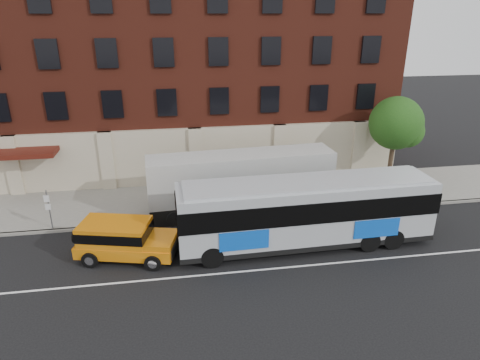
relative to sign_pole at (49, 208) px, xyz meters
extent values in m
plane|color=black|center=(8.50, -6.15, -1.45)|extent=(120.00, 120.00, 0.00)
cube|color=gray|center=(8.50, 2.85, -1.38)|extent=(60.00, 6.00, 0.15)
cube|color=gray|center=(8.50, -0.15, -1.38)|extent=(60.00, 0.25, 0.15)
cube|color=white|center=(8.50, -5.65, -1.45)|extent=(60.00, 0.12, 0.01)
cube|color=maroon|center=(8.50, 10.85, 6.20)|extent=(30.00, 10.00, 15.00)
cube|color=#B7AB92|center=(8.50, 5.70, 0.70)|extent=(30.00, 0.35, 4.00)
cube|color=#4A150D|center=(-2.50, 4.85, 1.80)|extent=(4.20, 2.20, 0.30)
cube|color=#B7AB92|center=(-3.50, 5.60, 0.70)|extent=(0.90, 0.55, 4.00)
cube|color=#B7AB92|center=(2.50, 5.60, 0.70)|extent=(0.90, 0.55, 4.00)
cube|color=#B7AB92|center=(8.50, 5.60, 0.70)|extent=(0.90, 0.55, 4.00)
cube|color=#B7AB92|center=(14.50, 5.60, 0.70)|extent=(0.90, 0.55, 4.00)
cube|color=#B7AB92|center=(20.50, 5.60, 0.70)|extent=(0.90, 0.55, 4.00)
cube|color=black|center=(-0.25, 5.77, 4.50)|extent=(1.30, 0.20, 1.80)
cube|color=black|center=(3.25, 5.77, 4.50)|extent=(1.30, 0.20, 1.80)
cube|color=black|center=(6.75, 5.77, 4.50)|extent=(1.30, 0.20, 1.80)
cube|color=black|center=(10.25, 5.77, 4.50)|extent=(1.30, 0.20, 1.80)
cube|color=black|center=(13.75, 5.77, 4.50)|extent=(1.30, 0.20, 1.80)
cube|color=black|center=(17.25, 5.77, 4.50)|extent=(1.30, 0.20, 1.80)
cube|color=black|center=(20.75, 5.77, 4.50)|extent=(1.30, 0.20, 1.80)
cube|color=black|center=(-0.25, 5.77, 7.70)|extent=(1.30, 0.20, 1.80)
cube|color=black|center=(3.25, 5.77, 7.70)|extent=(1.30, 0.20, 1.80)
cube|color=black|center=(6.75, 5.77, 7.70)|extent=(1.30, 0.20, 1.80)
cube|color=black|center=(10.25, 5.77, 7.70)|extent=(1.30, 0.20, 1.80)
cube|color=black|center=(13.75, 5.77, 7.70)|extent=(1.30, 0.20, 1.80)
cube|color=black|center=(17.25, 5.77, 7.70)|extent=(1.30, 0.20, 1.80)
cube|color=black|center=(20.75, 5.77, 7.70)|extent=(1.30, 0.20, 1.80)
cube|color=black|center=(-2.00, 5.63, 0.30)|extent=(2.60, 0.15, 2.80)
cube|color=black|center=(4.00, 5.63, 0.30)|extent=(2.60, 0.15, 2.80)
cube|color=black|center=(10.00, 5.63, 0.30)|extent=(2.60, 0.15, 2.80)
cube|color=black|center=(16.00, 5.63, 0.30)|extent=(2.60, 0.15, 2.80)
cylinder|color=slate|center=(0.00, 0.05, -0.20)|extent=(0.07, 0.07, 2.50)
cube|color=silver|center=(0.00, -0.10, 0.60)|extent=(0.30, 0.03, 0.40)
cube|color=silver|center=(0.00, -0.10, 0.10)|extent=(0.30, 0.03, 0.35)
cylinder|color=#3A2D1D|center=(22.00, 3.35, 0.20)|extent=(0.32, 0.32, 3.00)
sphere|color=#143F12|center=(22.00, 3.35, 3.10)|extent=(3.60, 3.60, 3.60)
sphere|color=#143F12|center=(22.70, 2.95, 2.60)|extent=(2.20, 2.20, 2.20)
sphere|color=#143F12|center=(21.40, 3.75, 2.70)|extent=(2.00, 2.00, 2.00)
cube|color=#AFB5BB|center=(13.64, -3.63, 0.50)|extent=(13.28, 3.06, 3.14)
cube|color=black|center=(13.64, -3.63, -0.96)|extent=(13.34, 3.11, 0.28)
cube|color=#AFB5BB|center=(13.64, -3.63, 2.13)|extent=(12.61, 2.71, 0.13)
cube|color=black|center=(13.64, -3.63, 1.03)|extent=(13.37, 3.15, 1.10)
cube|color=blue|center=(10.15, -5.12, -0.07)|extent=(2.42, 0.10, 0.99)
cube|color=blue|center=(16.92, -2.15, -0.07)|extent=(2.42, 0.10, 0.99)
cylinder|color=black|center=(8.60, -4.99, -0.90)|extent=(1.11, 0.36, 1.10)
cylinder|color=black|center=(8.55, -2.50, -0.90)|extent=(1.11, 0.36, 1.10)
cylinder|color=black|center=(16.76, -4.81, -0.90)|extent=(1.11, 0.36, 1.10)
cylinder|color=black|center=(16.70, -2.32, -0.90)|extent=(1.11, 0.36, 1.10)
cylinder|color=black|center=(18.08, -4.78, -0.90)|extent=(1.11, 0.36, 1.10)
cylinder|color=black|center=(18.02, -2.29, -0.90)|extent=(1.11, 0.36, 1.10)
cube|color=orange|center=(4.50, -3.51, -0.80)|extent=(5.16, 3.11, 0.60)
cube|color=orange|center=(3.96, -3.37, 0.00)|extent=(3.69, 2.71, 1.00)
cube|color=black|center=(3.96, -3.37, 0.05)|extent=(3.74, 2.76, 0.50)
cube|color=orange|center=(6.11, -3.91, -0.35)|extent=(1.92, 2.21, 0.30)
cube|color=black|center=(6.86, -4.10, -0.75)|extent=(0.45, 1.57, 0.55)
cylinder|color=black|center=(2.02, -2.89, -0.35)|extent=(0.40, 0.79, 0.76)
cylinder|color=black|center=(5.77, -4.84, -1.05)|extent=(0.85, 0.47, 0.80)
cylinder|color=silver|center=(5.77, -4.84, -1.05)|extent=(0.50, 0.40, 0.44)
cylinder|color=black|center=(6.25, -2.93, -1.05)|extent=(0.85, 0.47, 0.80)
cylinder|color=silver|center=(6.25, -2.93, -1.05)|extent=(0.50, 0.40, 0.44)
cylinder|color=black|center=(2.75, -4.08, -1.05)|extent=(0.85, 0.47, 0.80)
cylinder|color=silver|center=(2.75, -4.08, -1.05)|extent=(0.50, 0.40, 0.44)
cylinder|color=black|center=(3.23, -2.18, -1.05)|extent=(0.85, 0.47, 0.80)
cylinder|color=silver|center=(3.23, -2.18, -1.05)|extent=(0.50, 0.40, 0.44)
cube|color=black|center=(10.98, 0.89, -0.94)|extent=(11.33, 2.97, 1.03)
cube|color=silver|center=(10.98, 0.89, 0.93)|extent=(11.33, 3.01, 2.71)
cylinder|color=black|center=(6.86, -0.46, -0.98)|extent=(0.95, 0.32, 0.93)
cylinder|color=black|center=(6.72, 1.69, -0.98)|extent=(0.95, 0.32, 0.93)
cylinder|color=black|center=(7.98, -0.38, -0.98)|extent=(0.95, 0.32, 0.93)
cylinder|color=black|center=(7.84, 1.76, -0.98)|extent=(0.95, 0.32, 0.93)
cylinder|color=black|center=(14.13, 0.02, -0.98)|extent=(0.95, 0.32, 0.93)
cylinder|color=black|center=(13.99, 2.16, -0.98)|extent=(0.95, 0.32, 0.93)
cylinder|color=black|center=(15.25, 0.09, -0.98)|extent=(0.95, 0.32, 0.93)
cylinder|color=black|center=(15.11, 2.24, -0.98)|extent=(0.95, 0.32, 0.93)
camera|label=1|loc=(7.21, -22.31, 10.09)|focal=31.28mm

